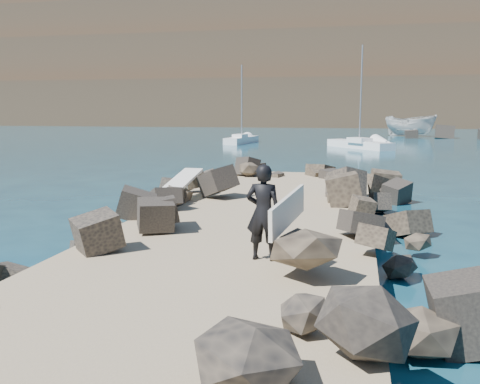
{
  "coord_description": "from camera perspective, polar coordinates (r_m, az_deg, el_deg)",
  "views": [
    {
      "loc": [
        2.59,
        -12.76,
        3.35
      ],
      "look_at": [
        0.0,
        -1.0,
        1.5
      ],
      "focal_mm": 40.0,
      "sensor_mm": 36.0,
      "label": 1
    }
  ],
  "objects": [
    {
      "name": "jetty",
      "position": [
        11.48,
        -1.08,
        -6.67
      ],
      "size": [
        6.0,
        26.0,
        0.6
      ],
      "primitive_type": "cube",
      "color": "#8C7759",
      "rests_on": "ground"
    },
    {
      "name": "sailboat_c",
      "position": [
        48.74,
        12.6,
        4.98
      ],
      "size": [
        5.92,
        7.04,
        9.09
      ],
      "color": "white",
      "rests_on": "ground"
    },
    {
      "name": "ground",
      "position": [
        13.44,
        0.92,
        -5.7
      ],
      "size": [
        800.0,
        800.0,
        0.0
      ],
      "primitive_type": "plane",
      "color": "#0F384C",
      "rests_on": "ground"
    },
    {
      "name": "sailboat_a",
      "position": [
        54.71,
        0.16,
        5.58
      ],
      "size": [
        2.37,
        6.72,
        7.98
      ],
      "color": "white",
      "rests_on": "ground"
    },
    {
      "name": "surfer_with_board",
      "position": [
        9.8,
        2.88,
        -2.16
      ],
      "size": [
        0.97,
        2.2,
        1.78
      ],
      "color": "black",
      "rests_on": "jetty"
    },
    {
      "name": "riprap_left",
      "position": [
        12.85,
        -13.27,
        -4.32
      ],
      "size": [
        2.6,
        22.0,
        1.0
      ],
      "primitive_type": "cube",
      "color": "black",
      "rests_on": "ground"
    },
    {
      "name": "surfboard_resting",
      "position": [
        16.53,
        -6.43,
        0.65
      ],
      "size": [
        0.8,
        2.56,
        0.08
      ],
      "primitive_type": "cube",
      "rotation": [
        0.0,
        0.0,
        -0.07
      ],
      "color": "white",
      "rests_on": "riprap_left"
    },
    {
      "name": "headland_buildings",
      "position": [
        168.37,
        18.04,
        18.79
      ],
      "size": [
        137.5,
        30.5,
        5.0
      ],
      "color": "white",
      "rests_on": "headland"
    },
    {
      "name": "riprap_right",
      "position": [
        11.62,
        13.63,
        -5.72
      ],
      "size": [
        2.6,
        22.0,
        1.0
      ],
      "primitive_type": "cube",
      "color": "black",
      "rests_on": "ground"
    },
    {
      "name": "boat_imported",
      "position": [
        73.11,
        17.71,
        6.78
      ],
      "size": [
        7.5,
        6.27,
        2.79
      ],
      "primitive_type": "imported",
      "rotation": [
        0.0,
        0.0,
        0.98
      ],
      "color": "silver",
      "rests_on": "ground"
    },
    {
      "name": "headland",
      "position": [
        173.38,
        15.21,
        12.61
      ],
      "size": [
        360.0,
        140.0,
        32.0
      ],
      "primitive_type": "cube",
      "color": "#2D4919",
      "rests_on": "ground"
    }
  ]
}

